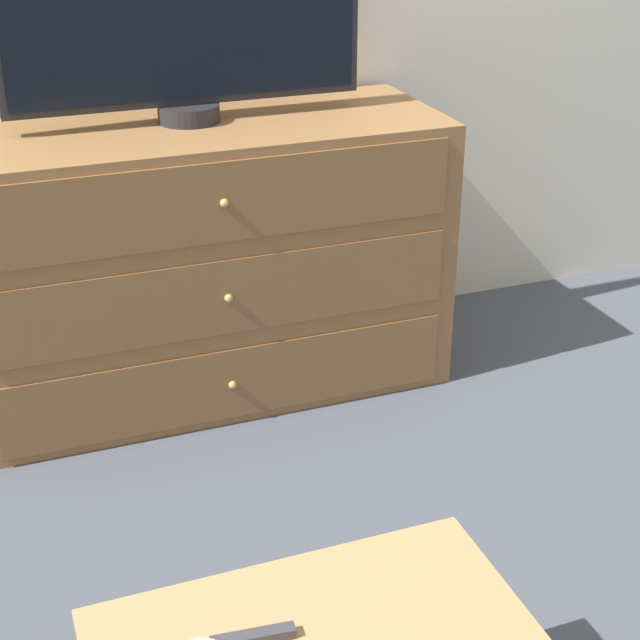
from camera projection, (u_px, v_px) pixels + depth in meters
The scene contains 3 objects.
ground_plane at pixel (156, 345), 3.34m from camera, with size 12.00×12.00×0.00m, color #474C56.
dresser at pixel (203, 261), 2.93m from camera, with size 1.42×0.57×0.83m.
remote_control at pixel (253, 637), 1.56m from camera, with size 0.14×0.04×0.02m.
Camera 1 is at (-0.51, -2.96, 1.56)m, focal length 55.00 mm.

